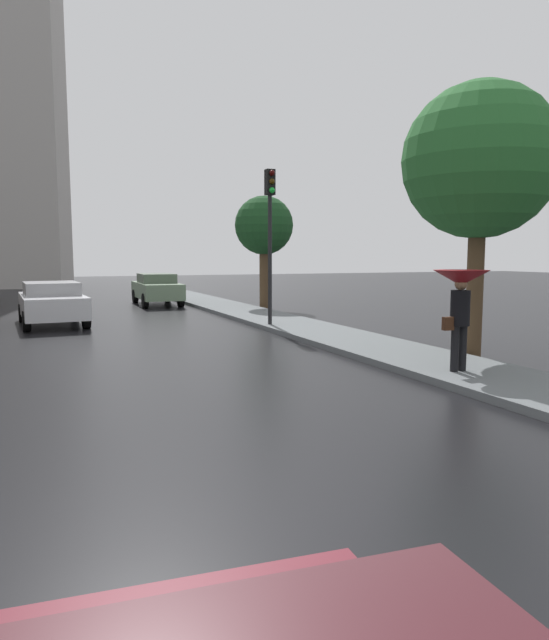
% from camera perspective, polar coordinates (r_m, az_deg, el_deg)
% --- Properties ---
extents(ground, '(120.00, 120.00, 0.00)m').
position_cam_1_polar(ground, '(5.11, 6.26, -19.46)').
color(ground, black).
extents(car_green_near_kerb, '(1.81, 4.44, 1.41)m').
position_cam_1_polar(car_green_near_kerb, '(26.47, -11.59, 3.08)').
color(car_green_near_kerb, slate).
rests_on(car_green_near_kerb, ground).
extents(car_white_far_ahead, '(2.10, 4.27, 1.37)m').
position_cam_1_polar(car_white_far_ahead, '(19.75, -21.17, 1.65)').
color(car_white_far_ahead, silver).
rests_on(car_white_far_ahead, ground).
extents(pedestrian_with_umbrella_near, '(0.98, 0.98, 1.83)m').
position_cam_1_polar(pedestrian_with_umbrella_near, '(10.80, 17.96, 2.82)').
color(pedestrian_with_umbrella_near, black).
rests_on(pedestrian_with_umbrella_near, sidewalk_strip).
extents(traffic_light, '(0.26, 0.39, 4.62)m').
position_cam_1_polar(traffic_light, '(17.42, -0.43, 10.03)').
color(traffic_light, black).
rests_on(traffic_light, sidewalk_strip).
extents(street_tree_near, '(3.25, 3.25, 5.83)m').
position_cam_1_polar(street_tree_near, '(13.26, 19.67, 14.50)').
color(street_tree_near, '#4C3823').
rests_on(street_tree_near, ground).
extents(street_tree_mid, '(2.42, 2.42, 4.67)m').
position_cam_1_polar(street_tree_mid, '(24.06, -1.04, 9.23)').
color(street_tree_mid, '#4C3823').
rests_on(street_tree_mid, ground).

